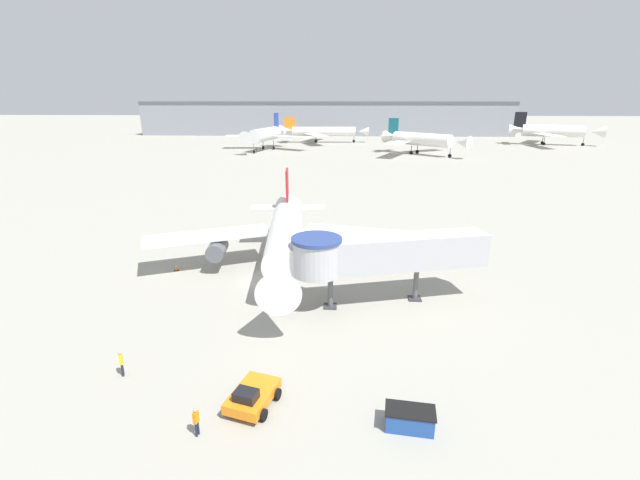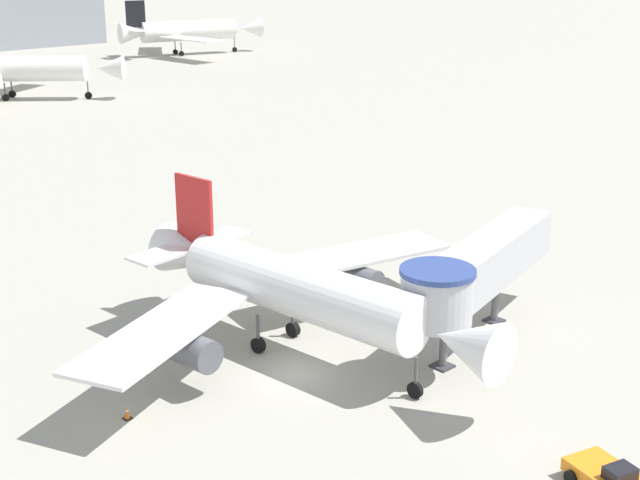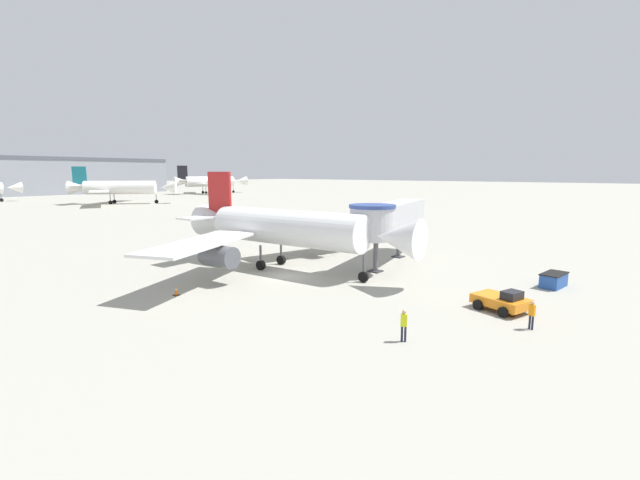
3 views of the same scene
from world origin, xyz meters
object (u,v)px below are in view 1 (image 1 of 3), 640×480
at_px(traffic_cone_port_wing, 176,268).
at_px(background_jet_black_tail, 551,131).
at_px(main_airplane, 285,236).
at_px(ground_crew_wing_walker, 121,362).
at_px(service_container_blue, 410,419).
at_px(traffic_cone_apron_front, 238,411).
at_px(pushback_tug_orange, 252,396).
at_px(background_jet_teal_tail, 420,139).
at_px(ground_crew_marshaller, 196,420).
at_px(background_jet_blue_tail, 266,134).
at_px(background_jet_orange_tail, 322,131).
at_px(jet_bridge, 376,253).

bearing_deg(traffic_cone_port_wing, background_jet_black_tail, 53.39).
relative_size(main_airplane, ground_crew_wing_walker, 16.34).
distance_m(main_airplane, service_container_blue, 23.29).
bearing_deg(background_jet_black_tail, traffic_cone_apron_front, 165.97).
height_order(main_airplane, background_jet_black_tail, background_jet_black_tail).
height_order(pushback_tug_orange, background_jet_teal_tail, background_jet_teal_tail).
bearing_deg(background_jet_black_tail, ground_crew_marshaller, 165.71).
bearing_deg(background_jet_blue_tail, ground_crew_marshaller, -68.67).
xyz_separation_m(pushback_tug_orange, background_jet_orange_tail, (-2.74, 151.54, 3.58)).
relative_size(main_airplane, pushback_tug_orange, 7.67).
height_order(jet_bridge, ground_crew_wing_walker, jet_bridge).
xyz_separation_m(jet_bridge, background_jet_teal_tail, (21.25, 102.22, 0.11)).
bearing_deg(main_airplane, pushback_tug_orange, -93.70).
bearing_deg(background_jet_orange_tail, background_jet_blue_tail, 143.77).
bearing_deg(service_container_blue, ground_crew_wing_walker, 168.13).
height_order(jet_bridge, background_jet_orange_tail, background_jet_orange_tail).
distance_m(traffic_cone_apron_front, ground_crew_marshaller, 2.44).
bearing_deg(service_container_blue, traffic_cone_apron_front, 177.37).
height_order(pushback_tug_orange, traffic_cone_port_wing, pushback_tug_orange).
xyz_separation_m(jet_bridge, ground_crew_marshaller, (-10.36, -15.76, -3.57)).
bearing_deg(ground_crew_marshaller, traffic_cone_port_wing, -139.34).
bearing_deg(background_jet_blue_tail, background_jet_orange_tail, 69.38).
height_order(pushback_tug_orange, traffic_cone_apron_front, pushback_tug_orange).
bearing_deg(background_jet_blue_tail, background_jet_black_tail, 24.97).
distance_m(pushback_tug_orange, background_jet_blue_tail, 127.19).
xyz_separation_m(main_airplane, ground_crew_wing_walker, (-8.30, -17.43, -2.83)).
distance_m(jet_bridge, ground_crew_wing_walker, 20.31).
relative_size(main_airplane, traffic_cone_port_wing, 41.76).
relative_size(pushback_tug_orange, background_jet_black_tail, 0.11).
distance_m(pushback_tug_orange, traffic_cone_port_wing, 22.93).
height_order(service_container_blue, traffic_cone_port_wing, service_container_blue).
bearing_deg(background_jet_blue_tail, pushback_tug_orange, -67.43).
height_order(pushback_tug_orange, ground_crew_marshaller, ground_crew_marshaller).
height_order(pushback_tug_orange, background_jet_black_tail, background_jet_black_tail).
xyz_separation_m(main_airplane, background_jet_teal_tail, (29.68, 95.76, 0.81)).
height_order(service_container_blue, background_jet_orange_tail, background_jet_orange_tail).
bearing_deg(ground_crew_marshaller, traffic_cone_apron_front, 148.50).
relative_size(pushback_tug_orange, background_jet_teal_tail, 0.14).
distance_m(main_airplane, background_jet_teal_tail, 100.25).
xyz_separation_m(ground_crew_marshaller, background_jet_black_tail, (84.93, 148.95, 4.13)).
bearing_deg(ground_crew_marshaller, background_jet_black_tail, 167.97).
distance_m(main_airplane, pushback_tug_orange, 20.10).
bearing_deg(jet_bridge, service_container_blue, -100.63).
bearing_deg(pushback_tug_orange, background_jet_teal_tail, 92.25).
bearing_deg(background_jet_teal_tail, background_jet_orange_tail, 83.19).
height_order(background_jet_blue_tail, background_jet_orange_tail, background_jet_blue_tail).
bearing_deg(ground_crew_marshaller, background_jet_teal_tail, -177.34).
relative_size(service_container_blue, background_jet_orange_tail, 0.08).
height_order(main_airplane, traffic_cone_port_wing, main_airplane).
bearing_deg(main_airplane, background_jet_orange_tail, 85.85).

